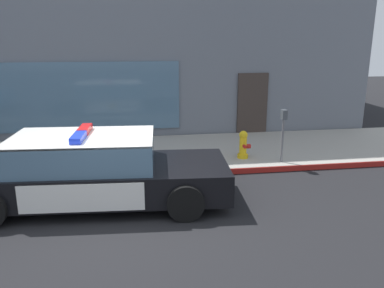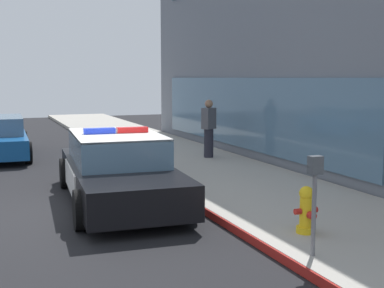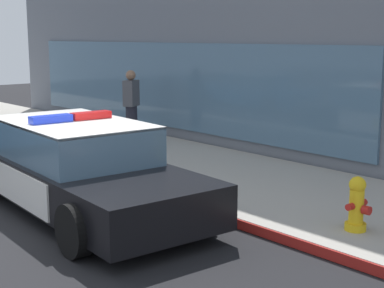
# 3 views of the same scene
# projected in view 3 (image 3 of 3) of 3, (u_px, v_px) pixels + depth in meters

# --- Properties ---
(ground) EXTENTS (48.00, 48.00, 0.00)m
(ground) POSITION_uv_depth(u_px,v_px,m) (60.00, 230.00, 8.09)
(ground) COLOR black
(sidewalk) EXTENTS (48.00, 3.52, 0.15)m
(sidewalk) POSITION_uv_depth(u_px,v_px,m) (243.00, 182.00, 10.44)
(sidewalk) COLOR #A39E93
(sidewalk) RESTS_ON ground
(curb_red_paint) EXTENTS (28.80, 0.04, 0.14)m
(curb_red_paint) POSITION_uv_depth(u_px,v_px,m) (166.00, 200.00, 9.30)
(curb_red_paint) COLOR maroon
(curb_red_paint) RESTS_ON ground
(police_cruiser) EXTENTS (5.30, 2.36, 1.49)m
(police_cruiser) POSITION_uv_depth(u_px,v_px,m) (77.00, 167.00, 8.90)
(police_cruiser) COLOR black
(police_cruiser) RESTS_ON ground
(fire_hydrant) EXTENTS (0.34, 0.39, 0.73)m
(fire_hydrant) POSITION_uv_depth(u_px,v_px,m) (357.00, 204.00, 7.55)
(fire_hydrant) COLOR gold
(fire_hydrant) RESTS_ON sidewalk
(pedestrian_on_sidewalk) EXTENTS (0.42, 0.48, 1.71)m
(pedestrian_on_sidewalk) POSITION_uv_depth(u_px,v_px,m) (131.00, 105.00, 13.97)
(pedestrian_on_sidewalk) COLOR #23232D
(pedestrian_on_sidewalk) RESTS_ON sidewalk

